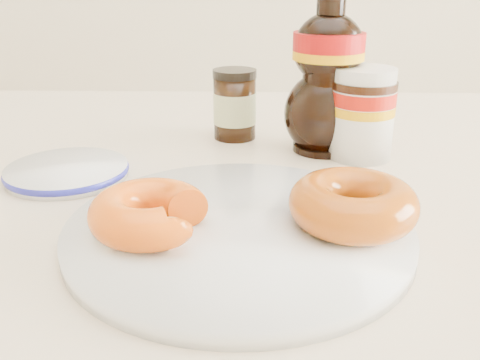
{
  "coord_description": "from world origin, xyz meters",
  "views": [
    {
      "loc": [
        -0.07,
        -0.46,
        0.97
      ],
      "look_at": [
        -0.08,
        0.01,
        0.79
      ],
      "focal_mm": 40.0,
      "sensor_mm": 36.0,
      "label": 1
    }
  ],
  "objects_px": {
    "syrup_bottle": "(327,72)",
    "dark_jar": "(235,105)",
    "blue_rim_saucer": "(67,171)",
    "plate": "(239,230)",
    "nutella_jar": "(362,110)",
    "donut_bitten": "(149,213)",
    "dining_table": "(308,244)",
    "donut_whole": "(353,204)"
  },
  "relations": [
    {
      "from": "syrup_bottle",
      "to": "blue_rim_saucer",
      "type": "relative_size",
      "value": 1.47
    },
    {
      "from": "donut_bitten",
      "to": "dark_jar",
      "type": "xyz_separation_m",
      "value": [
        0.06,
        0.32,
        0.01
      ]
    },
    {
      "from": "blue_rim_saucer",
      "to": "dark_jar",
      "type": "bearing_deg",
      "value": 40.5
    },
    {
      "from": "plate",
      "to": "syrup_bottle",
      "type": "bearing_deg",
      "value": 67.36
    },
    {
      "from": "donut_bitten",
      "to": "syrup_bottle",
      "type": "height_order",
      "value": "syrup_bottle"
    },
    {
      "from": "donut_whole",
      "to": "dark_jar",
      "type": "xyz_separation_m",
      "value": [
        -0.11,
        0.3,
        0.01
      ]
    },
    {
      "from": "dining_table",
      "to": "plate",
      "type": "xyz_separation_m",
      "value": [
        -0.08,
        -0.14,
        0.09
      ]
    },
    {
      "from": "plate",
      "to": "donut_whole",
      "type": "relative_size",
      "value": 2.73
    },
    {
      "from": "syrup_bottle",
      "to": "blue_rim_saucer",
      "type": "bearing_deg",
      "value": -160.68
    },
    {
      "from": "dining_table",
      "to": "plate",
      "type": "relative_size",
      "value": 4.65
    },
    {
      "from": "dining_table",
      "to": "nutella_jar",
      "type": "distance_m",
      "value": 0.18
    },
    {
      "from": "nutella_jar",
      "to": "plate",
      "type": "bearing_deg",
      "value": -123.15
    },
    {
      "from": "plate",
      "to": "dark_jar",
      "type": "bearing_deg",
      "value": 92.6
    },
    {
      "from": "nutella_jar",
      "to": "blue_rim_saucer",
      "type": "distance_m",
      "value": 0.36
    },
    {
      "from": "plate",
      "to": "donut_whole",
      "type": "height_order",
      "value": "donut_whole"
    },
    {
      "from": "syrup_bottle",
      "to": "blue_rim_saucer",
      "type": "height_order",
      "value": "syrup_bottle"
    },
    {
      "from": "plate",
      "to": "nutella_jar",
      "type": "height_order",
      "value": "nutella_jar"
    },
    {
      "from": "nutella_jar",
      "to": "dining_table",
      "type": "bearing_deg",
      "value": -130.7
    },
    {
      "from": "plate",
      "to": "donut_whole",
      "type": "bearing_deg",
      "value": -0.41
    },
    {
      "from": "nutella_jar",
      "to": "blue_rim_saucer",
      "type": "xyz_separation_m",
      "value": [
        -0.34,
        -0.08,
        -0.05
      ]
    },
    {
      "from": "donut_whole",
      "to": "donut_bitten",
      "type": "bearing_deg",
      "value": -173.94
    },
    {
      "from": "plate",
      "to": "donut_whole",
      "type": "distance_m",
      "value": 0.1
    },
    {
      "from": "syrup_bottle",
      "to": "dark_jar",
      "type": "relative_size",
      "value": 2.13
    },
    {
      "from": "dining_table",
      "to": "donut_whole",
      "type": "height_order",
      "value": "donut_whole"
    },
    {
      "from": "plate",
      "to": "donut_bitten",
      "type": "xyz_separation_m",
      "value": [
        -0.07,
        -0.02,
        0.02
      ]
    },
    {
      "from": "donut_bitten",
      "to": "dark_jar",
      "type": "relative_size",
      "value": 1.06
    },
    {
      "from": "dining_table",
      "to": "syrup_bottle",
      "type": "xyz_separation_m",
      "value": [
        0.02,
        0.1,
        0.18
      ]
    },
    {
      "from": "dining_table",
      "to": "dark_jar",
      "type": "relative_size",
      "value": 14.79
    },
    {
      "from": "syrup_bottle",
      "to": "blue_rim_saucer",
      "type": "distance_m",
      "value": 0.33
    },
    {
      "from": "donut_bitten",
      "to": "donut_whole",
      "type": "height_order",
      "value": "donut_whole"
    },
    {
      "from": "plate",
      "to": "donut_bitten",
      "type": "distance_m",
      "value": 0.08
    },
    {
      "from": "nutella_jar",
      "to": "syrup_bottle",
      "type": "bearing_deg",
      "value": 149.51
    },
    {
      "from": "dark_jar",
      "to": "donut_bitten",
      "type": "bearing_deg",
      "value": -100.7
    },
    {
      "from": "dark_jar",
      "to": "blue_rim_saucer",
      "type": "bearing_deg",
      "value": -139.5
    },
    {
      "from": "plate",
      "to": "blue_rim_saucer",
      "type": "relative_size",
      "value": 2.18
    },
    {
      "from": "nutella_jar",
      "to": "dark_jar",
      "type": "xyz_separation_m",
      "value": [
        -0.16,
        0.08,
        -0.01
      ]
    },
    {
      "from": "syrup_bottle",
      "to": "donut_whole",
      "type": "bearing_deg",
      "value": -91.2
    },
    {
      "from": "dining_table",
      "to": "nutella_jar",
      "type": "relative_size",
      "value": 12.6
    },
    {
      "from": "blue_rim_saucer",
      "to": "donut_bitten",
      "type": "bearing_deg",
      "value": -52.13
    },
    {
      "from": "donut_whole",
      "to": "blue_rim_saucer",
      "type": "relative_size",
      "value": 0.8
    },
    {
      "from": "nutella_jar",
      "to": "dark_jar",
      "type": "distance_m",
      "value": 0.18
    },
    {
      "from": "dining_table",
      "to": "donut_bitten",
      "type": "distance_m",
      "value": 0.25
    }
  ]
}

